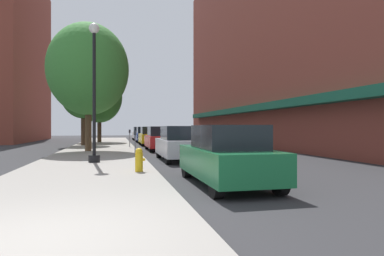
{
  "coord_description": "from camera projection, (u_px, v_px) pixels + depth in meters",
  "views": [
    {
      "loc": [
        1.02,
        -4.7,
        1.6
      ],
      "look_at": [
        7.02,
        21.32,
        1.55
      ],
      "focal_mm": 31.0,
      "sensor_mm": 36.0,
      "label": 1
    }
  ],
  "objects": [
    {
      "name": "building_right_brick",
      "position": [
        278.0,
        33.0,
        29.14
      ],
      "size": [
        6.8,
        40.0,
        19.87
      ],
      "color": "brown",
      "rests_on": "ground"
    },
    {
      "name": "fire_hydrant",
      "position": [
        139.0,
        160.0,
        11.07
      ],
      "size": [
        0.33,
        0.26,
        0.79
      ],
      "color": "gold",
      "rests_on": "sidewalk_slab"
    },
    {
      "name": "tree_near",
      "position": [
        99.0,
        97.0,
        33.08
      ],
      "size": [
        4.5,
        4.5,
        7.12
      ],
      "color": "#422D1E",
      "rests_on": "sidewalk_slab"
    },
    {
      "name": "car_green",
      "position": [
        227.0,
        156.0,
        9.11
      ],
      "size": [
        1.8,
        4.3,
        1.66
      ],
      "rotation": [
        0.0,
        0.0,
        0.03
      ],
      "color": "black",
      "rests_on": "ground"
    },
    {
      "name": "sidewalk_slab",
      "position": [
        101.0,
        150.0,
        22.87
      ],
      "size": [
        4.8,
        50.0,
        0.12
      ],
      "primitive_type": "cube",
      "color": "gray",
      "rests_on": "ground"
    },
    {
      "name": "car_yellow",
      "position": [
        150.0,
        136.0,
        29.34
      ],
      "size": [
        1.8,
        4.3,
        1.66
      ],
      "rotation": [
        0.0,
        0.0,
        -0.03
      ],
      "color": "black",
      "rests_on": "ground"
    },
    {
      "name": "parking_meter_near",
      "position": [
        135.0,
        139.0,
        18.05
      ],
      "size": [
        0.14,
        0.09,
        1.31
      ],
      "color": "slate",
      "rests_on": "sidewalk_slab"
    },
    {
      "name": "lamppost",
      "position": [
        94.0,
        90.0,
        14.02
      ],
      "size": [
        0.48,
        0.48,
        5.9
      ],
      "color": "black",
      "rests_on": "sidewalk_slab"
    },
    {
      "name": "building_far_background",
      "position": [
        8.0,
        56.0,
        37.92
      ],
      "size": [
        6.8,
        18.0,
        19.59
      ],
      "color": "brown",
      "rests_on": "ground"
    },
    {
      "name": "parking_meter_far",
      "position": [
        130.0,
        136.0,
        25.16
      ],
      "size": [
        0.14,
        0.09,
        1.31
      ],
      "color": "slate",
      "rests_on": "sidewalk_slab"
    },
    {
      "name": "car_red",
      "position": [
        160.0,
        139.0,
        22.79
      ],
      "size": [
        1.8,
        4.3,
        1.66
      ],
      "rotation": [
        0.0,
        0.0,
        0.02
      ],
      "color": "black",
      "rests_on": "ground"
    },
    {
      "name": "car_white",
      "position": [
        140.0,
        134.0,
        41.78
      ],
      "size": [
        1.8,
        4.3,
        1.66
      ],
      "rotation": [
        0.0,
        0.0,
        0.02
      ],
      "color": "black",
      "rests_on": "ground"
    },
    {
      "name": "car_silver",
      "position": [
        179.0,
        144.0,
        15.92
      ],
      "size": [
        1.8,
        4.3,
        1.66
      ],
      "rotation": [
        0.0,
        0.0,
        -0.03
      ],
      "color": "black",
      "rests_on": "ground"
    },
    {
      "name": "car_blue",
      "position": [
        145.0,
        135.0,
        35.0
      ],
      "size": [
        1.8,
        4.3,
        1.66
      ],
      "rotation": [
        0.0,
        0.0,
        0.01
      ],
      "color": "black",
      "rests_on": "ground"
    },
    {
      "name": "tree_far",
      "position": [
        88.0,
        69.0,
        20.83
      ],
      "size": [
        5.04,
        5.04,
        8.05
      ],
      "color": "#4C3823",
      "rests_on": "sidewalk_slab"
    },
    {
      "name": "tree_mid",
      "position": [
        83.0,
        93.0,
        27.71
      ],
      "size": [
        3.74,
        3.74,
        6.52
      ],
      "color": "#422D1E",
      "rests_on": "sidewalk_slab"
    },
    {
      "name": "ground_plane",
      "position": [
        160.0,
        151.0,
        22.79
      ],
      "size": [
        90.0,
        90.0,
        0.0
      ],
      "primitive_type": "plane",
      "color": "#2D2D30"
    }
  ]
}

